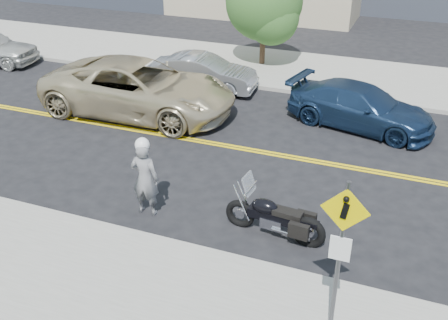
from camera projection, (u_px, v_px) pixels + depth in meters
ground_plane at (233, 147)px, 15.94m from camera, size 120.00×120.00×0.00m
sidewalk_near at (93, 313)px, 9.75m from camera, size 60.00×5.00×0.15m
sidewalk_far at (295, 71)px, 22.06m from camera, size 60.00×5.00×0.15m
pedestrian_sign at (341, 245)px, 8.49m from camera, size 0.78×0.08×3.00m
motorcyclist at (145, 177)px, 12.35m from camera, size 0.72×0.50×2.02m
motorcycle at (275, 209)px, 11.67m from camera, size 2.37×0.91×1.41m
suv at (139, 88)px, 17.82m from camera, size 6.69×3.17×1.85m
parked_car_silver at (203, 73)px, 19.95m from camera, size 4.22×1.77×1.36m
parked_car_blue at (361, 107)px, 16.96m from camera, size 5.10×2.97×1.39m
tree_far_a at (264, 2)px, 21.49m from camera, size 3.19×3.19×4.36m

